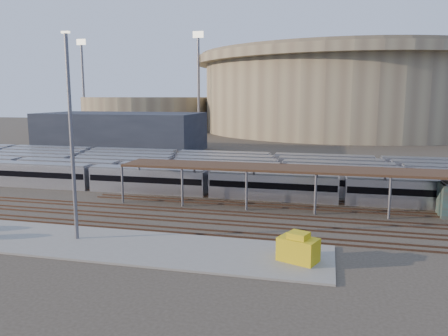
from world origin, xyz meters
TOP-DOWN VIEW (x-y plane):
  - ground at (0.00, 0.00)m, footprint 420.00×420.00m
  - apron at (-5.00, -15.00)m, footprint 50.00×9.00m
  - subway_trains at (-4.29, 18.50)m, footprint 126.77×23.90m
  - inspection_shed at (22.00, 4.00)m, footprint 60.30×6.00m
  - empty_tracks at (0.00, -5.00)m, footprint 170.00×9.62m
  - stadium at (25.00, 140.00)m, footprint 124.00×124.00m
  - secondary_arena at (-60.00, 130.00)m, footprint 56.00×56.00m
  - service_building at (-35.00, 55.00)m, footprint 42.00×20.00m
  - floodlight_0 at (-30.00, 110.00)m, footprint 4.00×1.00m
  - floodlight_1 at (-85.00, 120.00)m, footprint 4.00×1.00m
  - floodlight_3 at (-10.00, 160.00)m, footprint 4.00×1.00m
  - yard_light_pole at (-5.25, -14.34)m, footprint 0.81×0.36m
  - yellow_equipment at (16.84, -15.29)m, footprint 3.82×3.13m

SIDE VIEW (x-z plane):
  - ground at x=0.00m, z-range 0.00..0.00m
  - empty_tracks at x=0.00m, z-range 0.00..0.18m
  - apron at x=-5.00m, z-range 0.00..0.20m
  - yellow_equipment at x=16.84m, z-range 0.20..2.26m
  - subway_trains at x=-4.29m, z-range 0.00..3.60m
  - inspection_shed at x=22.00m, z-range 2.33..7.63m
  - service_building at x=-35.00m, z-range 0.00..10.00m
  - secondary_arena at x=-60.00m, z-range 0.00..14.00m
  - yard_light_pole at x=-5.25m, z-range 0.28..20.43m
  - stadium at x=25.00m, z-range 0.22..32.72m
  - floodlight_0 at x=-30.00m, z-range 1.45..39.85m
  - floodlight_1 at x=-85.00m, z-range 1.45..39.85m
  - floodlight_3 at x=-10.00m, z-range 1.45..39.85m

